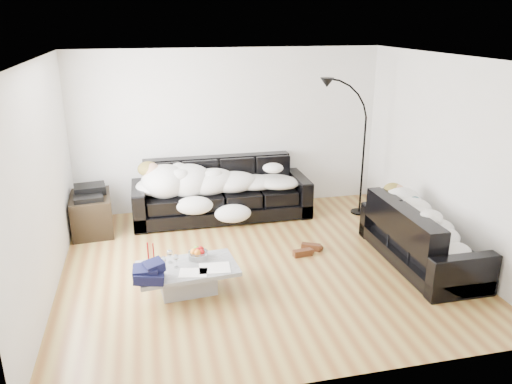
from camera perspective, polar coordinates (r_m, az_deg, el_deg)
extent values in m
plane|color=brown|center=(6.54, 0.59, -8.32)|extent=(5.00, 5.00, 0.00)
cube|color=silver|center=(8.19, -3.06, 7.06)|extent=(5.00, 0.02, 2.60)
cube|color=silver|center=(6.01, -23.25, 0.93)|extent=(0.02, 4.50, 2.60)
cube|color=silver|center=(7.04, 20.88, 3.78)|extent=(0.02, 4.50, 2.60)
plane|color=white|center=(5.81, 0.68, 15.04)|extent=(5.00, 5.00, 0.00)
cube|color=black|center=(7.93, -3.98, 0.27)|extent=(2.77, 0.96, 0.91)
cube|color=black|center=(6.79, 18.45, -4.62)|extent=(0.84, 1.95, 0.79)
ellipsoid|color=#0A3C46|center=(7.12, 15.87, -0.40)|extent=(0.42, 0.38, 0.20)
cube|color=#939699|center=(5.93, -7.77, -9.84)|extent=(1.18, 0.76, 0.33)
cylinder|color=white|center=(5.98, -6.63, -6.94)|extent=(0.27, 0.27, 0.14)
cylinder|color=white|center=(5.92, -9.82, -7.27)|extent=(0.08, 0.08, 0.17)
cylinder|color=white|center=(5.81, -10.51, -7.94)|extent=(0.07, 0.07, 0.15)
cylinder|color=white|center=(5.81, -9.12, -7.80)|extent=(0.07, 0.07, 0.16)
cylinder|color=maroon|center=(5.97, -12.24, -6.78)|extent=(0.05, 0.05, 0.25)
cylinder|color=maroon|center=(5.99, -11.63, -6.77)|extent=(0.05, 0.05, 0.22)
cube|color=silver|center=(5.77, -4.76, -8.62)|extent=(0.38, 0.30, 0.01)
cube|color=silver|center=(5.70, -7.19, -9.11)|extent=(0.35, 0.28, 0.01)
cube|color=black|center=(7.79, -18.25, -2.37)|extent=(0.63, 0.87, 0.57)
cube|color=black|center=(7.68, -18.52, 0.06)|extent=(0.48, 0.40, 0.13)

